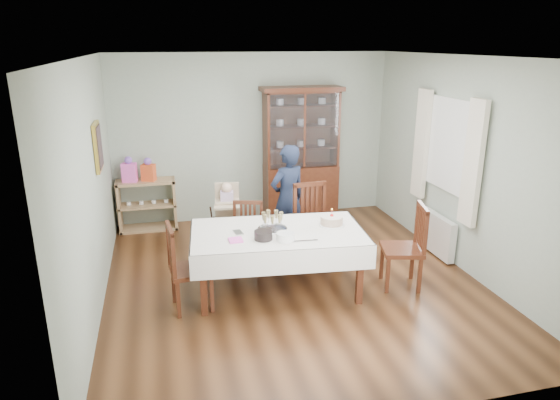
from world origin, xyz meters
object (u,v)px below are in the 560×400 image
object	(u,v)px
sideboard	(147,205)
high_chair	(228,225)
chair_far_left	(247,251)
gift_bag_pink	(129,171)
gift_bag_orange	(148,170)
champagne_tray	(272,225)
chair_end_right	(402,262)
woman	(288,199)
chair_far_right	(314,241)
china_cabinet	(301,152)
birthday_cake	(332,221)
dining_table	(278,261)
chair_end_left	(190,283)

from	to	relation	value
sideboard	high_chair	world-z (taller)	high_chair
chair_far_left	sideboard	bearing A→B (deg)	140.93
gift_bag_pink	gift_bag_orange	world-z (taller)	gift_bag_pink
high_chair	champagne_tray	world-z (taller)	high_chair
high_chair	gift_bag_pink	distance (m)	1.86
sideboard	gift_bag_pink	xyz separation A→B (m)	(-0.22, -0.02, 0.58)
chair_end_right	gift_bag_pink	world-z (taller)	gift_bag_pink
woman	gift_bag_pink	world-z (taller)	woman
champagne_tray	chair_far_right	bearing A→B (deg)	38.96
chair_end_right	china_cabinet	bearing A→B (deg)	-154.91
chair_far_left	chair_far_right	distance (m)	0.91
birthday_cake	gift_bag_pink	world-z (taller)	gift_bag_pink
gift_bag_pink	gift_bag_orange	xyz separation A→B (m)	(0.28, 0.00, -0.01)
chair_far_right	high_chair	distance (m)	1.26
chair_end_right	dining_table	bearing A→B (deg)	-84.71
high_chair	dining_table	bearing A→B (deg)	-64.50
chair_end_left	gift_bag_orange	distance (m)	2.74
dining_table	gift_bag_pink	size ratio (longest dim) A/B	5.28
chair_end_right	woman	world-z (taller)	woman
birthday_cake	gift_bag_pink	size ratio (longest dim) A/B	0.78
dining_table	china_cabinet	xyz separation A→B (m)	(0.99, 2.46, 0.74)
high_chair	chair_end_right	bearing A→B (deg)	-30.85
dining_table	chair_end_right	bearing A→B (deg)	-9.18
dining_table	high_chair	bearing A→B (deg)	107.38
dining_table	birthday_cake	world-z (taller)	birthday_cake
woman	gift_bag_pink	size ratio (longest dim) A/B	3.84
dining_table	chair_far_right	size ratio (longest dim) A/B	1.96
chair_far_left	chair_end_right	xyz separation A→B (m)	(1.75, -0.86, 0.04)
chair_end_right	high_chair	bearing A→B (deg)	-114.48
chair_far_right	gift_bag_pink	world-z (taller)	gift_bag_pink
chair_far_right	woman	size ratio (longest dim) A/B	0.70
chair_end_left	high_chair	xyz separation A→B (m)	(0.63, 1.46, 0.10)
china_cabinet	sideboard	bearing A→B (deg)	179.51
champagne_tray	gift_bag_orange	distance (m)	2.79
high_chair	gift_bag_orange	world-z (taller)	gift_bag_orange
dining_table	chair_end_left	world-z (taller)	chair_end_left
chair_far_left	gift_bag_pink	size ratio (longest dim) A/B	2.26
china_cabinet	woman	xyz separation A→B (m)	(-0.56, -1.30, -0.36)
dining_table	woman	bearing A→B (deg)	69.91
chair_far_right	birthday_cake	bearing A→B (deg)	-92.87
chair_end_right	champagne_tray	distance (m)	1.66
dining_table	sideboard	distance (m)	2.91
sideboard	chair_far_left	distance (m)	2.25
chair_far_right	birthday_cake	size ratio (longest dim) A/B	3.48
dining_table	chair_far_left	world-z (taller)	chair_far_left
dining_table	chair_far_right	world-z (taller)	chair_far_right
chair_far_left	gift_bag_orange	distance (m)	2.31
sideboard	woman	size ratio (longest dim) A/B	0.59
high_chair	chair_end_left	bearing A→B (deg)	-105.42
dining_table	high_chair	xyz separation A→B (m)	(-0.41, 1.30, 0.01)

